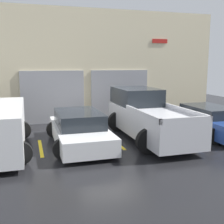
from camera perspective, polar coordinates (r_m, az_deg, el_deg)
name	(u,v)px	position (r m, az deg, el deg)	size (l,w,h in m)	color
ground_plane	(107,134)	(12.23, -1.12, -4.45)	(28.00, 28.00, 0.00)	black
shophouse_building	(89,67)	(15.04, -4.61, 9.17)	(14.14, 0.68, 5.79)	beige
pickup_truck	(146,116)	(11.58, 7.01, -0.74)	(2.47, 5.48, 1.94)	silver
sedan_white	(79,129)	(10.56, -6.68, -3.52)	(2.24, 4.48, 1.25)	white
sedan_side	(210,121)	(12.80, 19.27, -1.71)	(2.14, 4.36, 1.20)	navy
parking_stripe_left	(41,148)	(10.53, -14.28, -7.10)	(0.12, 2.20, 0.01)	gold
parking_stripe_centre	(116,142)	(11.00, 0.76, -6.06)	(0.12, 2.20, 0.01)	gold
parking_stripe_right	(180,136)	(12.13, 13.71, -4.83)	(0.12, 2.20, 0.01)	gold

